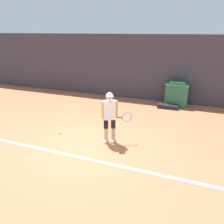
{
  "coord_description": "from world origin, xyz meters",
  "views": [
    {
      "loc": [
        2.76,
        -5.06,
        3.23
      ],
      "look_at": [
        0.56,
        0.7,
        0.91
      ],
      "focal_mm": 35.0,
      "sensor_mm": 36.0,
      "label": 1
    }
  ],
  "objects_px": {
    "tennis_player": "(110,116)",
    "equipment_bag": "(168,106)",
    "tennis_ball": "(60,133)",
    "covered_chair": "(177,94)"
  },
  "relations": [
    {
      "from": "covered_chair",
      "to": "equipment_bag",
      "type": "bearing_deg",
      "value": -117.61
    },
    {
      "from": "covered_chair",
      "to": "tennis_player",
      "type": "bearing_deg",
      "value": -109.55
    },
    {
      "from": "tennis_player",
      "to": "equipment_bag",
      "type": "height_order",
      "value": "tennis_player"
    },
    {
      "from": "tennis_player",
      "to": "covered_chair",
      "type": "distance_m",
      "value": 4.6
    },
    {
      "from": "tennis_ball",
      "to": "covered_chair",
      "type": "relative_size",
      "value": 0.06
    },
    {
      "from": "tennis_player",
      "to": "equipment_bag",
      "type": "bearing_deg",
      "value": 43.7
    },
    {
      "from": "tennis_player",
      "to": "equipment_bag",
      "type": "distance_m",
      "value": 4.04
    },
    {
      "from": "tennis_ball",
      "to": "tennis_player",
      "type": "bearing_deg",
      "value": 1.85
    },
    {
      "from": "covered_chair",
      "to": "equipment_bag",
      "type": "xyz_separation_m",
      "value": [
        -0.29,
        -0.55,
        -0.44
      ]
    },
    {
      "from": "equipment_bag",
      "to": "tennis_player",
      "type": "bearing_deg",
      "value": -108.28
    }
  ]
}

